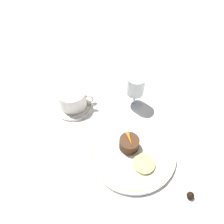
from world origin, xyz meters
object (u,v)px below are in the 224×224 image
dessert_cake (129,144)px  coffee_cup (73,98)px  dinner_plate (133,152)px  wine_glass (134,87)px  fork (79,136)px

dessert_cake → coffee_cup: bearing=141.8°
dinner_plate → coffee_cup: coffee_cup is taller
wine_glass → dinner_plate: bearing=-88.0°
coffee_cup → wine_glass: (0.21, 0.03, 0.04)m
fork → dessert_cake: bearing=-12.2°
dinner_plate → dessert_cake: 0.03m
coffee_cup → dessert_cake: 0.26m
coffee_cup → fork: size_ratio=0.68×
coffee_cup → dinner_plate: bearing=-38.4°
fork → coffee_cup: bearing=108.5°
dinner_plate → coffee_cup: 0.28m
wine_glass → dessert_cake: wine_glass is taller
dinner_plate → fork: 0.18m
wine_glass → fork: bearing=-137.0°
dinner_plate → dessert_cake: size_ratio=4.41×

